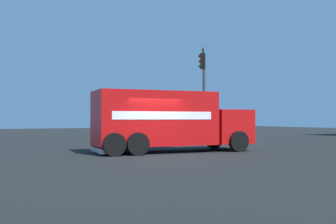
% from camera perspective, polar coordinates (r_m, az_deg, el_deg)
% --- Properties ---
extents(ground_plane, '(100.00, 100.00, 0.00)m').
position_cam_1_polar(ground_plane, '(17.50, -2.08, -6.23)').
color(ground_plane, black).
extents(delivery_truck, '(3.53, 7.94, 2.88)m').
position_cam_1_polar(delivery_truck, '(18.78, 0.04, -1.30)').
color(delivery_truck, red).
rests_on(delivery_truck, ground).
extents(traffic_light_primary, '(3.71, 2.65, 6.08)m').
position_cam_1_polar(traffic_light_primary, '(26.45, 5.24, 4.24)').
color(traffic_light_primary, '#38383D').
rests_on(traffic_light_primary, ground).
extents(pickup_maroon, '(2.70, 5.38, 1.38)m').
position_cam_1_polar(pickup_maroon, '(30.37, -4.60, -2.63)').
color(pickup_maroon, maroon).
rests_on(pickup_maroon, ground).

